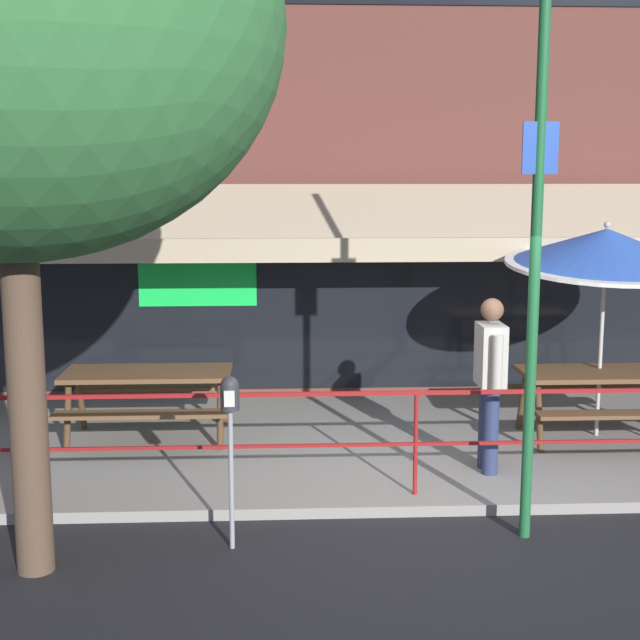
% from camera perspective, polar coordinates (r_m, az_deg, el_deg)
% --- Properties ---
extents(ground_plane, '(120.00, 120.00, 0.00)m').
position_cam_1_polar(ground_plane, '(8.06, 6.40, -12.44)').
color(ground_plane, black).
extents(patio_deck, '(15.00, 4.00, 0.10)m').
position_cam_1_polar(patio_deck, '(9.91, 4.56, -7.88)').
color(patio_deck, gray).
rests_on(patio_deck, ground).
extents(restaurant_building, '(15.00, 1.60, 8.16)m').
position_cam_1_polar(restaurant_building, '(11.72, 3.40, 14.57)').
color(restaurant_building, brown).
rests_on(restaurant_building, ground).
extents(patio_railing, '(13.84, 0.04, 0.97)m').
position_cam_1_polar(patio_railing, '(8.08, 6.17, -6.38)').
color(patio_railing, maroon).
rests_on(patio_railing, patio_deck).
extents(picnic_table_left, '(1.80, 1.42, 0.76)m').
position_cam_1_polar(picnic_table_left, '(9.88, -10.96, -4.13)').
color(picnic_table_left, brown).
rests_on(picnic_table_left, patio_deck).
extents(picnic_table_centre, '(1.80, 1.42, 0.76)m').
position_cam_1_polar(picnic_table_centre, '(10.18, 17.71, -4.00)').
color(picnic_table_centre, brown).
rests_on(picnic_table_centre, patio_deck).
extents(patio_umbrella_centre, '(2.14, 2.14, 2.40)m').
position_cam_1_polar(patio_umbrella_centre, '(10.10, 17.83, 4.36)').
color(patio_umbrella_centre, '#B7B2A8').
rests_on(patio_umbrella_centre, patio_deck).
extents(pedestrian_walking, '(0.24, 0.62, 1.71)m').
position_cam_1_polar(pedestrian_walking, '(8.76, 10.83, -3.50)').
color(pedestrian_walking, navy).
rests_on(pedestrian_walking, patio_deck).
extents(parking_meter_near, '(0.15, 0.16, 1.42)m').
position_cam_1_polar(parking_meter_near, '(7.07, -5.78, -5.76)').
color(parking_meter_near, gray).
rests_on(parking_meter_near, ground).
extents(street_sign_pole, '(0.28, 0.09, 4.42)m').
position_cam_1_polar(street_sign_pole, '(7.26, 13.59, 3.41)').
color(street_sign_pole, '#1E6033').
rests_on(street_sign_pole, ground).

